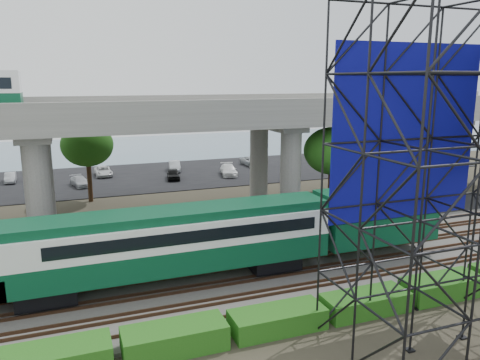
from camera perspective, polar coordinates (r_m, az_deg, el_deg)
name	(u,v)px	position (r m, az deg, el deg)	size (l,w,h in m)	color
ground	(228,295)	(26.87, -1.42, -13.82)	(140.00, 140.00, 0.00)	#474233
ballast_bed	(217,279)	(28.55, -2.77, -11.98)	(90.00, 12.00, 0.20)	slate
service_road	(183,236)	(36.20, -6.91, -6.81)	(90.00, 5.00, 0.08)	black
parking_lot	(138,177)	(58.56, -12.39, 0.36)	(90.00, 18.00, 0.08)	black
harbor_water	(118,152)	(80.09, -14.69, 3.38)	(140.00, 40.00, 0.03)	slate
rail_tracks	(217,276)	(28.47, -2.77, -11.65)	(90.00, 9.52, 0.16)	#472D1E
commuter_train	(204,236)	(27.31, -4.40, -6.86)	(29.30, 3.06, 4.30)	black
overpass	(150,123)	(39.55, -10.86, 6.82)	(80.00, 12.00, 12.40)	#9E9B93
scaffold_tower	(452,184)	(21.61, 24.44, -0.43)	(9.36, 6.36, 15.00)	black
hedge_strip	(278,319)	(23.41, 4.60, -16.51)	(34.60, 1.80, 1.20)	#1B5814
trees	(109,157)	(39.62, -15.66, 2.73)	(40.94, 16.94, 7.69)	#382314
suv	(46,241)	(35.56, -22.58, -6.85)	(2.22, 4.81, 1.34)	black
parked_cars	(149,172)	(58.17, -11.02, 1.00)	(36.12, 9.64, 1.30)	silver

